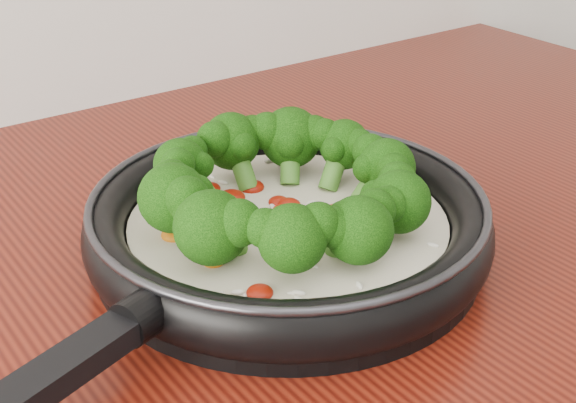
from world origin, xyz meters
TOP-DOWN VIEW (x-y plane):
  - skillet at (0.10, 1.07)m, footprint 0.55×0.42m

SIDE VIEW (x-z plane):
  - skillet at x=0.10m, z-range 0.89..0.99m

